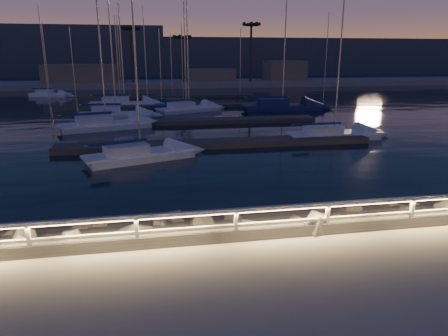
{
  "coord_description": "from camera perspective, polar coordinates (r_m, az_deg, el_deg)",
  "views": [
    {
      "loc": [
        -4.35,
        -11.13,
        5.55
      ],
      "look_at": [
        -1.67,
        4.0,
        1.21
      ],
      "focal_mm": 32.0,
      "sensor_mm": 36.0,
      "label": 1
    }
  ],
  "objects": [
    {
      "name": "far_shore",
      "position": [
        85.45,
        -7.36,
        12.11
      ],
      "size": [
        160.0,
        14.0,
        5.2
      ],
      "color": "#9C988D",
      "rests_on": "ground"
    },
    {
      "name": "ground",
      "position": [
        13.18,
        10.36,
        -9.43
      ],
      "size": [
        400.0,
        400.0,
        0.0
      ],
      "primitive_type": "plane",
      "color": "#9C988D",
      "rests_on": "ground"
    },
    {
      "name": "sailboat_b",
      "position": [
        24.79,
        -12.22,
        1.99
      ],
      "size": [
        7.03,
        4.15,
        11.59
      ],
      "rotation": [
        0.0,
        0.0,
        0.35
      ],
      "color": "white",
      "rests_on": "ground"
    },
    {
      "name": "distant_hills",
      "position": [
        145.91,
        -17.65,
        14.74
      ],
      "size": [
        230.0,
        37.5,
        18.0
      ],
      "color": "#394558",
      "rests_on": "ground"
    },
    {
      "name": "floating_docks",
      "position": [
        44.25,
        -4.36,
        7.99
      ],
      "size": [
        22.0,
        36.0,
        0.4
      ],
      "color": "#5A534A",
      "rests_on": "ground"
    },
    {
      "name": "sailboat_n",
      "position": [
        51.56,
        -14.24,
        8.96
      ],
      "size": [
        8.55,
        3.07,
        14.31
      ],
      "rotation": [
        0.0,
        0.0,
        -0.06
      ],
      "color": "white",
      "rests_on": "ground"
    },
    {
      "name": "sailboat_f",
      "position": [
        36.23,
        -16.79,
        6.04
      ],
      "size": [
        8.24,
        4.45,
        13.53
      ],
      "rotation": [
        0.0,
        0.0,
        0.29
      ],
      "color": "white",
      "rests_on": "ground"
    },
    {
      "name": "sailboat_j",
      "position": [
        45.72,
        -5.26,
        8.52
      ],
      "size": [
        7.77,
        4.84,
        12.88
      ],
      "rotation": [
        0.0,
        0.0,
        0.39
      ],
      "color": "white",
      "rests_on": "ground"
    },
    {
      "name": "guard_rail",
      "position": [
        12.85,
        10.25,
        -6.34
      ],
      "size": [
        44.11,
        0.12,
        1.06
      ],
      "color": "silver",
      "rests_on": "ground"
    },
    {
      "name": "palm_center",
      "position": [
        84.43,
        -6.03,
        17.88
      ],
      "size": [
        3.0,
        3.0,
        9.7
      ],
      "color": "brown",
      "rests_on": "ground"
    },
    {
      "name": "sailboat_m",
      "position": [
        68.29,
        -23.76,
        9.64
      ],
      "size": [
        6.61,
        3.64,
        10.93
      ],
      "rotation": [
        0.0,
        0.0,
        -0.3
      ],
      "color": "white",
      "rests_on": "ground"
    },
    {
      "name": "sailboat_c",
      "position": [
        31.67,
        15.12,
        4.75
      ],
      "size": [
        7.24,
        2.29,
        12.2
      ],
      "rotation": [
        0.0,
        0.0,
        0.01
      ],
      "color": "white",
      "rests_on": "ground"
    },
    {
      "name": "palm_left",
      "position": [
        83.34,
        -13.25,
        18.53
      ],
      "size": [
        3.0,
        3.0,
        11.2
      ],
      "color": "brown",
      "rests_on": "ground"
    },
    {
      "name": "harbor_water",
      "position": [
        43.07,
        -4.17,
        7.02
      ],
      "size": [
        400.0,
        440.0,
        0.6
      ],
      "color": "black",
      "rests_on": "ground"
    },
    {
      "name": "sailboat_g",
      "position": [
        47.72,
        8.03,
        8.78
      ],
      "size": [
        9.57,
        3.42,
        15.96
      ],
      "rotation": [
        0.0,
        0.0,
        -0.06
      ],
      "color": "navy",
      "rests_on": "ground"
    },
    {
      "name": "sailboat_k",
      "position": [
        48.38,
        -5.66,
        8.88
      ],
      "size": [
        7.85,
        3.29,
        12.93
      ],
      "rotation": [
        0.0,
        0.0,
        -0.14
      ],
      "color": "navy",
      "rests_on": "ground"
    },
    {
      "name": "sailboat_e",
      "position": [
        42.47,
        -15.41,
        7.49
      ],
      "size": [
        7.39,
        2.31,
        12.58
      ],
      "rotation": [
        0.0,
        0.0,
        -0.01
      ],
      "color": "white",
      "rests_on": "ground"
    },
    {
      "name": "palm_right",
      "position": [
        85.76,
        3.92,
        19.4
      ],
      "size": [
        3.0,
        3.0,
        12.2
      ],
      "color": "brown",
      "rests_on": "ground"
    }
  ]
}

